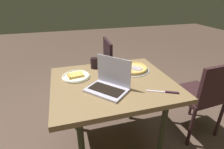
# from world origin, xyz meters

# --- Properties ---
(ground_plane) EXTENTS (12.00, 12.00, 0.00)m
(ground_plane) POSITION_xyz_m (0.00, 0.00, 0.00)
(ground_plane) COLOR brown
(dining_table) EXTENTS (1.03, 0.88, 0.74)m
(dining_table) POSITION_xyz_m (0.00, 0.00, 0.67)
(dining_table) COLOR olive
(dining_table) RESTS_ON ground_plane
(laptop) EXTENTS (0.36, 0.37, 0.25)m
(laptop) POSITION_xyz_m (0.06, 0.12, 0.80)
(laptop) COLOR #BBB5C7
(laptop) RESTS_ON dining_table
(pizza_plate) EXTENTS (0.25, 0.25, 0.04)m
(pizza_plate) POSITION_xyz_m (0.30, -0.16, 0.76)
(pizza_plate) COLOR white
(pizza_plate) RESTS_ON dining_table
(pizza_tray) EXTENTS (0.33, 0.33, 0.04)m
(pizza_tray) POSITION_xyz_m (-0.25, -0.18, 0.76)
(pizza_tray) COLOR #A9AAAB
(pizza_tray) RESTS_ON dining_table
(table_knife) EXTENTS (0.23, 0.13, 0.01)m
(table_knife) POSITION_xyz_m (-0.34, 0.29, 0.75)
(table_knife) COLOR #C8B4C2
(table_knife) RESTS_ON dining_table
(drink_cup) EXTENTS (0.07, 0.07, 0.11)m
(drink_cup) POSITION_xyz_m (0.10, -0.33, 0.80)
(drink_cup) COLOR black
(drink_cup) RESTS_ON dining_table
(chair_near) EXTENTS (0.46, 0.46, 0.87)m
(chair_near) POSITION_xyz_m (-0.93, 0.09, 0.51)
(chair_near) COLOR #341C1F
(chair_near) RESTS_ON ground_plane
(chair_far) EXTENTS (0.46, 0.46, 0.88)m
(chair_far) POSITION_xyz_m (-0.06, -0.86, 0.51)
(chair_far) COLOR #2D1B20
(chair_far) RESTS_ON ground_plane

